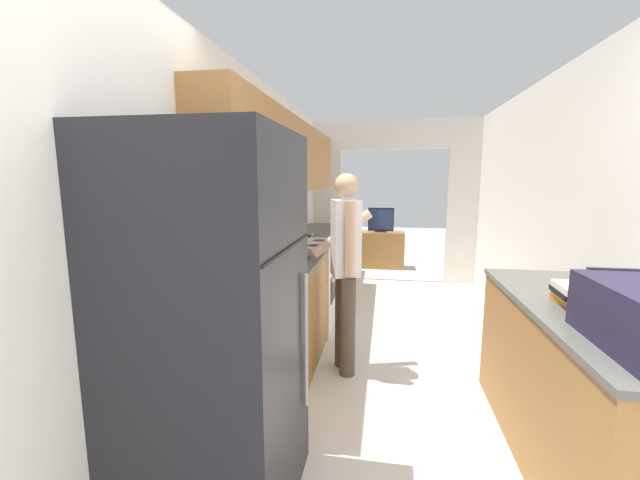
{
  "coord_description": "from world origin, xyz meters",
  "views": [
    {
      "loc": [
        -0.11,
        -1.11,
        1.61
      ],
      "look_at": [
        -0.69,
        2.33,
        1.06
      ],
      "focal_mm": 22.0,
      "sensor_mm": 36.0,
      "label": 1
    }
  ],
  "objects_px": {
    "television": "(381,220)",
    "book_stack": "(581,296)",
    "person": "(345,268)",
    "tv_cabinet": "(380,249)",
    "knife": "(310,235)",
    "range_oven": "(306,284)",
    "refrigerator": "(214,329)"
  },
  "relations": [
    {
      "from": "refrigerator",
      "to": "book_stack",
      "type": "height_order",
      "value": "refrigerator"
    },
    {
      "from": "person",
      "to": "television",
      "type": "relative_size",
      "value": 3.61
    },
    {
      "from": "range_oven",
      "to": "knife",
      "type": "height_order",
      "value": "range_oven"
    },
    {
      "from": "refrigerator",
      "to": "book_stack",
      "type": "xyz_separation_m",
      "value": [
        1.83,
        0.59,
        0.08
      ]
    },
    {
      "from": "book_stack",
      "to": "television",
      "type": "xyz_separation_m",
      "value": [
        -1.13,
        4.84,
        -0.12
      ]
    },
    {
      "from": "range_oven",
      "to": "knife",
      "type": "xyz_separation_m",
      "value": [
        -0.04,
        0.48,
        0.46
      ]
    },
    {
      "from": "book_stack",
      "to": "knife",
      "type": "bearing_deg",
      "value": 129.7
    },
    {
      "from": "refrigerator",
      "to": "knife",
      "type": "xyz_separation_m",
      "value": [
        -0.1,
        2.92,
        0.02
      ]
    },
    {
      "from": "person",
      "to": "knife",
      "type": "distance_m",
      "value": 1.55
    },
    {
      "from": "book_stack",
      "to": "knife",
      "type": "height_order",
      "value": "book_stack"
    },
    {
      "from": "person",
      "to": "tv_cabinet",
      "type": "xyz_separation_m",
      "value": [
        0.23,
        4.0,
        -0.56
      ]
    },
    {
      "from": "book_stack",
      "to": "person",
      "type": "bearing_deg",
      "value": 147.02
    },
    {
      "from": "range_oven",
      "to": "television",
      "type": "xyz_separation_m",
      "value": [
        0.77,
        2.99,
        0.4
      ]
    },
    {
      "from": "television",
      "to": "knife",
      "type": "relative_size",
      "value": 1.34
    },
    {
      "from": "tv_cabinet",
      "to": "television",
      "type": "distance_m",
      "value": 0.54
    },
    {
      "from": "book_stack",
      "to": "television",
      "type": "relative_size",
      "value": 0.63
    },
    {
      "from": "range_oven",
      "to": "person",
      "type": "distance_m",
      "value": 1.18
    },
    {
      "from": "tv_cabinet",
      "to": "knife",
      "type": "bearing_deg",
      "value": -107.43
    },
    {
      "from": "refrigerator",
      "to": "tv_cabinet",
      "type": "relative_size",
      "value": 2.14
    },
    {
      "from": "knife",
      "to": "television",
      "type": "bearing_deg",
      "value": 70.73
    },
    {
      "from": "person",
      "to": "tv_cabinet",
      "type": "relative_size",
      "value": 1.94
    },
    {
      "from": "tv_cabinet",
      "to": "television",
      "type": "xyz_separation_m",
      "value": [
        0.0,
        -0.04,
        0.54
      ]
    },
    {
      "from": "range_oven",
      "to": "tv_cabinet",
      "type": "height_order",
      "value": "range_oven"
    },
    {
      "from": "refrigerator",
      "to": "book_stack",
      "type": "bearing_deg",
      "value": 17.81
    },
    {
      "from": "refrigerator",
      "to": "person",
      "type": "xyz_separation_m",
      "value": [
        0.47,
        1.47,
        -0.02
      ]
    },
    {
      "from": "book_stack",
      "to": "refrigerator",
      "type": "bearing_deg",
      "value": -162.19
    },
    {
      "from": "television",
      "to": "book_stack",
      "type": "bearing_deg",
      "value": -76.88
    },
    {
      "from": "range_oven",
      "to": "book_stack",
      "type": "bearing_deg",
      "value": -44.34
    },
    {
      "from": "refrigerator",
      "to": "range_oven",
      "type": "distance_m",
      "value": 2.48
    },
    {
      "from": "range_oven",
      "to": "tv_cabinet",
      "type": "relative_size",
      "value": 1.25
    },
    {
      "from": "book_stack",
      "to": "tv_cabinet",
      "type": "xyz_separation_m",
      "value": [
        -1.13,
        4.89,
        -0.66
      ]
    },
    {
      "from": "refrigerator",
      "to": "range_oven",
      "type": "relative_size",
      "value": 1.71
    }
  ]
}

